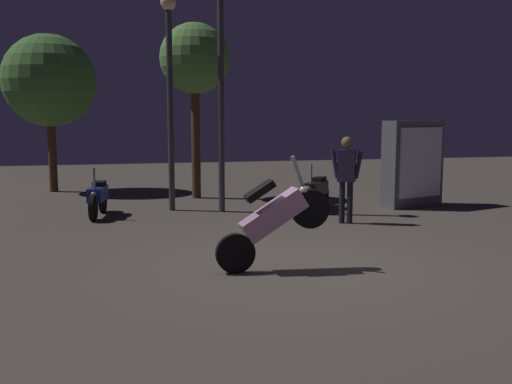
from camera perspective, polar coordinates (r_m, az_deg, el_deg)
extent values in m
plane|color=#4C443D|center=(8.45, 4.24, -7.33)|extent=(40.00, 40.00, 0.00)
cylinder|color=black|center=(7.94, -2.08, -6.19)|extent=(0.56, 0.11, 0.56)
cylinder|color=black|center=(8.14, 5.48, -1.71)|extent=(0.56, 0.11, 0.56)
cube|color=#C68CB7|center=(7.97, 1.76, -2.31)|extent=(0.97, 0.31, 0.76)
cube|color=black|center=(7.87, 0.37, 0.11)|extent=(0.43, 0.25, 0.32)
cylinder|color=gray|center=(8.00, 4.18, 2.10)|extent=(0.21, 0.06, 0.44)
sphere|color=#F2EABF|center=(8.06, 4.83, 0.23)|extent=(0.12, 0.12, 0.12)
cylinder|color=black|center=(14.03, 6.80, -0.31)|extent=(0.44, 0.49, 0.56)
cylinder|color=black|center=(13.00, 5.23, -0.89)|extent=(0.44, 0.49, 0.56)
cube|color=black|center=(13.48, 6.06, 0.38)|extent=(0.84, 0.92, 0.30)
cube|color=black|center=(13.65, 6.35, 1.30)|extent=(0.47, 0.49, 0.10)
cylinder|color=gray|center=(13.11, 5.56, 1.84)|extent=(0.08, 0.08, 0.45)
sphere|color=#F2EABF|center=(13.06, 5.39, 0.38)|extent=(0.12, 0.12, 0.12)
cylinder|color=black|center=(13.49, -15.16, -0.82)|extent=(0.19, 0.57, 0.56)
cylinder|color=black|center=(12.42, -16.07, -1.54)|extent=(0.19, 0.57, 0.56)
cube|color=navy|center=(12.93, -15.63, -0.15)|extent=(0.45, 0.99, 0.30)
cube|color=black|center=(13.10, -15.50, 0.83)|extent=(0.31, 0.47, 0.10)
cylinder|color=gray|center=(12.54, -15.99, 1.34)|extent=(0.07, 0.07, 0.45)
sphere|color=#F2EABF|center=(12.48, -16.03, -0.20)|extent=(0.12, 0.12, 0.12)
cylinder|color=black|center=(11.79, 9.42, -1.06)|extent=(0.12, 0.12, 0.87)
cylinder|color=black|center=(11.80, 8.65, -1.03)|extent=(0.12, 0.12, 0.87)
cube|color=#261E38|center=(11.71, 9.11, 2.63)|extent=(0.43, 0.39, 0.65)
sphere|color=brown|center=(11.68, 9.16, 4.94)|extent=(0.24, 0.24, 0.24)
cylinder|color=#261E38|center=(11.68, 10.28, 2.75)|extent=(0.21, 0.17, 0.59)
cylinder|color=#261E38|center=(11.73, 7.95, 2.82)|extent=(0.21, 0.17, 0.59)
cylinder|color=#38383D|center=(13.02, -3.53, 9.25)|extent=(0.14, 0.14, 5.14)
cylinder|color=#38383D|center=(13.34, -8.61, 7.98)|extent=(0.14, 0.14, 4.61)
sphere|color=#F9E59E|center=(13.59, -8.82, 18.33)|extent=(0.36, 0.36, 0.36)
cylinder|color=#4C331E|center=(17.74, -19.81, 3.74)|extent=(0.24, 0.24, 2.31)
sphere|color=#477A38|center=(17.74, -20.11, 10.48)|extent=(2.66, 2.66, 2.66)
cylinder|color=#4C331E|center=(15.41, -6.07, 5.09)|extent=(0.24, 0.24, 3.08)
sphere|color=#568C42|center=(15.48, -6.19, 13.22)|extent=(1.87, 1.87, 1.87)
cube|color=#595960|center=(14.40, 15.48, 2.76)|extent=(1.68, 0.92, 2.10)
cube|color=white|center=(14.21, 16.26, 2.87)|extent=(1.30, 0.40, 1.68)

